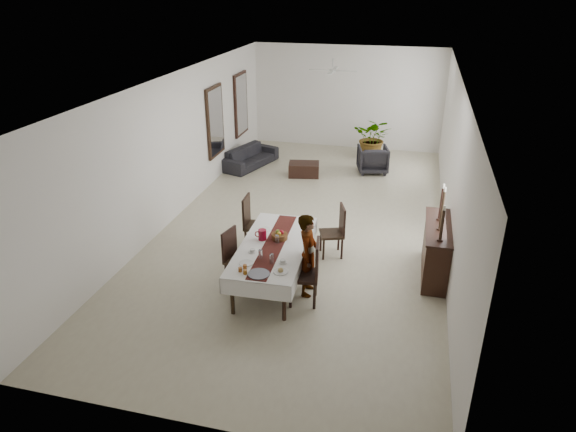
{
  "coord_description": "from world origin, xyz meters",
  "views": [
    {
      "loc": [
        2.15,
        -10.26,
        5.04
      ],
      "look_at": [
        0.06,
        -1.94,
        1.05
      ],
      "focal_mm": 32.0,
      "sensor_mm": 36.0,
      "label": 1
    }
  ],
  "objects_px": {
    "red_pitcher": "(262,235)",
    "sofa": "(250,157)",
    "dining_table_top": "(274,246)",
    "woman": "(308,255)",
    "sideboard_body": "(436,251)"
  },
  "relations": [
    {
      "from": "sideboard_body",
      "to": "sofa",
      "type": "relative_size",
      "value": 0.84
    },
    {
      "from": "red_pitcher",
      "to": "sofa",
      "type": "relative_size",
      "value": 0.1
    },
    {
      "from": "woman",
      "to": "sofa",
      "type": "distance_m",
      "value": 6.88
    },
    {
      "from": "woman",
      "to": "sofa",
      "type": "relative_size",
      "value": 0.78
    },
    {
      "from": "sideboard_body",
      "to": "sofa",
      "type": "xyz_separation_m",
      "value": [
        -5.19,
        4.98,
        -0.2
      ]
    },
    {
      "from": "dining_table_top",
      "to": "red_pitcher",
      "type": "height_order",
      "value": "red_pitcher"
    },
    {
      "from": "dining_table_top",
      "to": "sideboard_body",
      "type": "relative_size",
      "value": 1.47
    },
    {
      "from": "red_pitcher",
      "to": "sofa",
      "type": "xyz_separation_m",
      "value": [
        -2.12,
        5.81,
        -0.57
      ]
    },
    {
      "from": "dining_table_top",
      "to": "sideboard_body",
      "type": "xyz_separation_m",
      "value": [
        2.83,
        0.96,
        -0.23
      ]
    },
    {
      "from": "dining_table_top",
      "to": "woman",
      "type": "xyz_separation_m",
      "value": [
        0.67,
        -0.21,
        0.04
      ]
    },
    {
      "from": "red_pitcher",
      "to": "sideboard_body",
      "type": "height_order",
      "value": "sideboard_body"
    },
    {
      "from": "red_pitcher",
      "to": "woman",
      "type": "distance_m",
      "value": 0.99
    },
    {
      "from": "woman",
      "to": "sideboard_body",
      "type": "distance_m",
      "value": 2.47
    },
    {
      "from": "sofa",
      "to": "red_pitcher",
      "type": "bearing_deg",
      "value": -141.64
    },
    {
      "from": "dining_table_top",
      "to": "sofa",
      "type": "xyz_separation_m",
      "value": [
        -2.37,
        5.95,
        -0.43
      ]
    }
  ]
}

